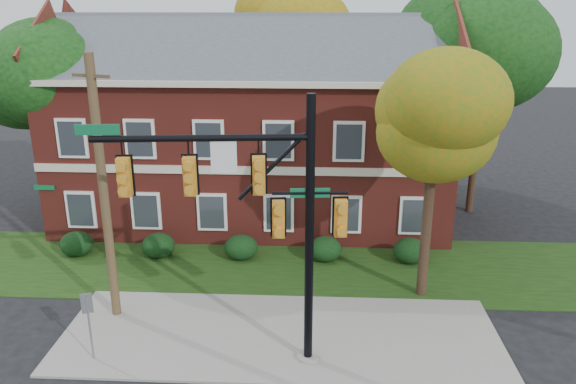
{
  "coord_description": "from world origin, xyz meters",
  "views": [
    {
      "loc": [
        1.06,
        -14.6,
        10.14
      ],
      "look_at": [
        0.15,
        3.0,
        4.23
      ],
      "focal_mm": 35.0,
      "sensor_mm": 36.0,
      "label": 1
    }
  ],
  "objects_px": {
    "tree_left_rear": "(39,84)",
    "traffic_signal": "(257,206)",
    "tree_near_right": "(444,116)",
    "tree_far_rear": "(289,28)",
    "hedge_center": "(241,247)",
    "hedge_right": "(325,249)",
    "hedge_left": "(158,246)",
    "hedge_far_right": "(410,251)",
    "hedge_far_left": "(77,244)",
    "sign_post": "(88,316)",
    "apartment_building": "(253,117)",
    "tree_right_rear": "(494,50)",
    "utility_pole": "(104,192)"
  },
  "relations": [
    {
      "from": "hedge_right",
      "to": "tree_far_rear",
      "type": "distance_m",
      "value": 15.66
    },
    {
      "from": "hedge_far_left",
      "to": "tree_right_rear",
      "type": "height_order",
      "value": "tree_right_rear"
    },
    {
      "from": "hedge_left",
      "to": "tree_left_rear",
      "type": "distance_m",
      "value": 9.69
    },
    {
      "from": "tree_far_rear",
      "to": "traffic_signal",
      "type": "bearing_deg",
      "value": -89.59
    },
    {
      "from": "tree_far_rear",
      "to": "traffic_signal",
      "type": "relative_size",
      "value": 1.44
    },
    {
      "from": "tree_left_rear",
      "to": "sign_post",
      "type": "relative_size",
      "value": 3.95
    },
    {
      "from": "sign_post",
      "to": "hedge_center",
      "type": "bearing_deg",
      "value": 44.52
    },
    {
      "from": "hedge_far_left",
      "to": "hedge_right",
      "type": "height_order",
      "value": "same"
    },
    {
      "from": "tree_near_right",
      "to": "traffic_signal",
      "type": "xyz_separation_m",
      "value": [
        -5.74,
        -4.26,
        -1.71
      ]
    },
    {
      "from": "hedge_far_left",
      "to": "hedge_center",
      "type": "relative_size",
      "value": 1.0
    },
    {
      "from": "tree_left_rear",
      "to": "hedge_left",
      "type": "bearing_deg",
      "value": -33.59
    },
    {
      "from": "apartment_building",
      "to": "hedge_left",
      "type": "xyz_separation_m",
      "value": [
        -3.5,
        -5.25,
        -4.46
      ]
    },
    {
      "from": "traffic_signal",
      "to": "hedge_right",
      "type": "bearing_deg",
      "value": 68.65
    },
    {
      "from": "hedge_right",
      "to": "tree_left_rear",
      "type": "xyz_separation_m",
      "value": [
        -13.23,
        4.14,
        6.16
      ]
    },
    {
      "from": "tree_left_rear",
      "to": "utility_pole",
      "type": "xyz_separation_m",
      "value": [
        6.05,
        -8.84,
        -2.21
      ]
    },
    {
      "from": "sign_post",
      "to": "tree_left_rear",
      "type": "bearing_deg",
      "value": 98.86
    },
    {
      "from": "tree_left_rear",
      "to": "hedge_right",
      "type": "bearing_deg",
      "value": -17.37
    },
    {
      "from": "hedge_right",
      "to": "hedge_far_right",
      "type": "xyz_separation_m",
      "value": [
        3.5,
        0.0,
        0.0
      ]
    },
    {
      "from": "hedge_center",
      "to": "tree_far_rear",
      "type": "xyz_separation_m",
      "value": [
        1.34,
        13.09,
        8.32
      ]
    },
    {
      "from": "hedge_left",
      "to": "hedge_right",
      "type": "bearing_deg",
      "value": 0.0
    },
    {
      "from": "hedge_center",
      "to": "tree_left_rear",
      "type": "relative_size",
      "value": 0.16
    },
    {
      "from": "hedge_far_left",
      "to": "hedge_left",
      "type": "height_order",
      "value": "same"
    },
    {
      "from": "tree_right_rear",
      "to": "traffic_signal",
      "type": "bearing_deg",
      "value": -126.67
    },
    {
      "from": "hedge_center",
      "to": "tree_right_rear",
      "type": "xyz_separation_m",
      "value": [
        11.31,
        6.11,
        7.6
      ]
    },
    {
      "from": "tree_right_rear",
      "to": "tree_far_rear",
      "type": "xyz_separation_m",
      "value": [
        -9.97,
        6.98,
        0.72
      ]
    },
    {
      "from": "hedge_left",
      "to": "traffic_signal",
      "type": "height_order",
      "value": "traffic_signal"
    },
    {
      "from": "hedge_left",
      "to": "hedge_right",
      "type": "relative_size",
      "value": 1.0
    },
    {
      "from": "hedge_far_right",
      "to": "tree_near_right",
      "type": "height_order",
      "value": "tree_near_right"
    },
    {
      "from": "tree_left_rear",
      "to": "traffic_signal",
      "type": "distance_m",
      "value": 15.96
    },
    {
      "from": "hedge_center",
      "to": "hedge_far_right",
      "type": "distance_m",
      "value": 7.0
    },
    {
      "from": "hedge_far_left",
      "to": "hedge_center",
      "type": "height_order",
      "value": "same"
    },
    {
      "from": "tree_left_rear",
      "to": "tree_right_rear",
      "type": "relative_size",
      "value": 0.84
    },
    {
      "from": "hedge_center",
      "to": "traffic_signal",
      "type": "distance_m",
      "value": 8.5
    },
    {
      "from": "tree_right_rear",
      "to": "tree_near_right",
      "type": "bearing_deg",
      "value": -114.58
    },
    {
      "from": "utility_pole",
      "to": "tree_left_rear",
      "type": "bearing_deg",
      "value": 144.38
    },
    {
      "from": "hedge_far_left",
      "to": "hedge_right",
      "type": "relative_size",
      "value": 1.0
    },
    {
      "from": "apartment_building",
      "to": "hedge_right",
      "type": "bearing_deg",
      "value": -56.33
    },
    {
      "from": "apartment_building",
      "to": "hedge_right",
      "type": "height_order",
      "value": "apartment_building"
    },
    {
      "from": "tree_right_rear",
      "to": "hedge_center",
      "type": "bearing_deg",
      "value": -151.63
    },
    {
      "from": "hedge_center",
      "to": "hedge_far_right",
      "type": "xyz_separation_m",
      "value": [
        7.0,
        0.0,
        0.0
      ]
    },
    {
      "from": "sign_post",
      "to": "traffic_signal",
      "type": "bearing_deg",
      "value": -17.72
    },
    {
      "from": "tree_near_right",
      "to": "tree_far_rear",
      "type": "distance_m",
      "value": 17.12
    },
    {
      "from": "tree_near_right",
      "to": "utility_pole",
      "type": "height_order",
      "value": "utility_pole"
    },
    {
      "from": "tree_right_rear",
      "to": "sign_post",
      "type": "bearing_deg",
      "value": -137.91
    },
    {
      "from": "hedge_far_right",
      "to": "tree_far_rear",
      "type": "height_order",
      "value": "tree_far_rear"
    },
    {
      "from": "hedge_center",
      "to": "hedge_far_right",
      "type": "height_order",
      "value": "same"
    },
    {
      "from": "hedge_center",
      "to": "tree_left_rear",
      "type": "bearing_deg",
      "value": 156.96
    },
    {
      "from": "hedge_far_left",
      "to": "tree_left_rear",
      "type": "height_order",
      "value": "tree_left_rear"
    },
    {
      "from": "tree_right_rear",
      "to": "utility_pole",
      "type": "distance_m",
      "value": 18.85
    },
    {
      "from": "apartment_building",
      "to": "tree_near_right",
      "type": "distance_m",
      "value": 10.97
    }
  ]
}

